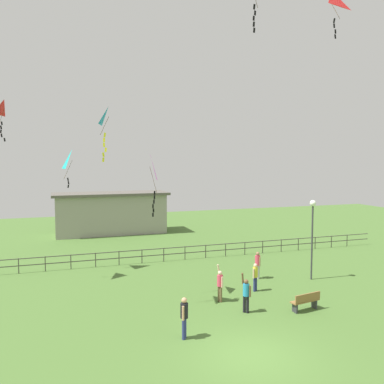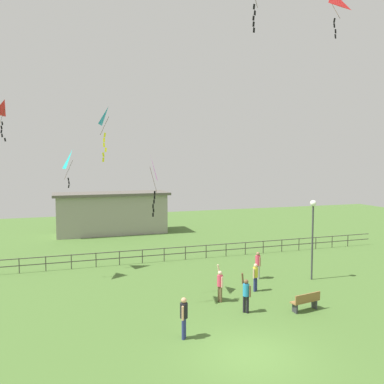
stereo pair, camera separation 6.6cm
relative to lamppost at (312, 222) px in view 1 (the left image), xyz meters
name	(u,v)px [view 1 (the left image)]	position (x,y,z in m)	size (l,w,h in m)	color
ground_plane	(250,355)	(-7.63, -7.13, -3.38)	(80.00, 80.00, 0.00)	#476B2D
lamppost	(312,222)	(0.00, 0.00, 0.00)	(0.36, 0.36, 4.68)	#38383D
park_bench	(306,301)	(-3.21, -4.10, -2.91)	(1.55, 0.65, 0.85)	olive
person_0	(255,275)	(-4.11, -0.83, -2.52)	(0.39, 0.29, 1.49)	navy
person_1	(220,284)	(-6.52, -1.71, -2.46)	(0.29, 0.49, 1.82)	brown
person_2	(246,293)	(-5.95, -3.42, -2.46)	(0.36, 0.45, 1.82)	black
person_3	(184,315)	(-9.44, -5.07, -2.43)	(0.30, 0.45, 1.64)	navy
person_5	(258,263)	(-2.91, 1.16, -2.46)	(0.30, 0.48, 1.60)	#99999E
kite_0	(150,169)	(-9.60, 0.01, 3.17)	(0.63, 0.99, 3.20)	#B22DB2
kite_1	(72,161)	(-13.07, 6.29, 3.56)	(0.89, 0.88, 2.33)	#19B2B2
kite_3	(108,120)	(-11.77, -1.30, 5.39)	(0.68, 0.89, 2.43)	#198CD1
kite_4	(4,109)	(-16.60, 4.55, 6.35)	(0.65, 1.08, 2.25)	red
kite_5	(331,3)	(-2.13, -3.94, 10.63)	(1.24, 0.91, 2.11)	red
waterfront_railing	(152,253)	(-7.94, 6.87, -2.75)	(36.06, 0.06, 0.95)	#4C4742
pavilion_building	(111,213)	(-9.13, 18.87, -1.38)	(10.73, 3.92, 3.93)	gray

